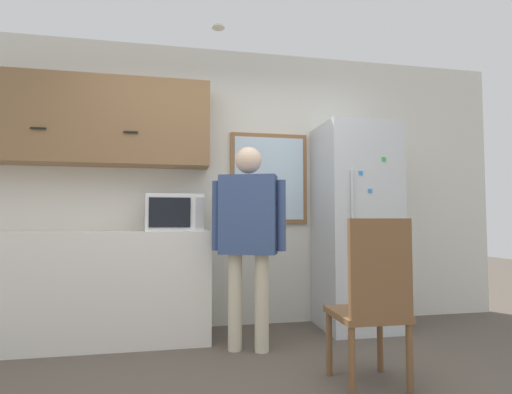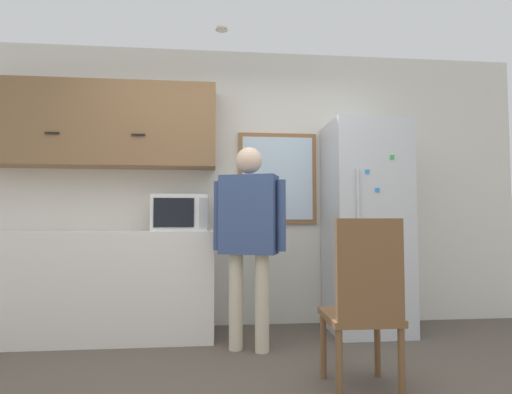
# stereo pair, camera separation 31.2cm
# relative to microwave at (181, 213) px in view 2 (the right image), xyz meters

# --- Properties ---
(back_wall) EXTENTS (6.00, 0.06, 2.70)m
(back_wall) POSITION_rel_microwave_xyz_m (0.40, 0.35, 0.27)
(back_wall) COLOR silver
(back_wall) RESTS_ON ground_plane
(counter) EXTENTS (2.09, 0.61, 0.92)m
(counter) POSITION_rel_microwave_xyz_m (-0.75, 0.02, -0.62)
(counter) COLOR silver
(counter) RESTS_ON ground_plane
(upper_cabinets) EXTENTS (2.09, 0.34, 0.77)m
(upper_cabinets) POSITION_rel_microwave_xyz_m (-0.75, 0.16, 0.81)
(upper_cabinets) COLOR olive
(microwave) EXTENTS (0.48, 0.42, 0.31)m
(microwave) POSITION_rel_microwave_xyz_m (0.00, 0.00, 0.00)
(microwave) COLOR white
(microwave) RESTS_ON counter
(person) EXTENTS (0.56, 0.36, 1.60)m
(person) POSITION_rel_microwave_xyz_m (0.57, -0.44, -0.11)
(person) COLOR beige
(person) RESTS_ON ground_plane
(refrigerator) EXTENTS (0.68, 0.66, 1.92)m
(refrigerator) POSITION_rel_microwave_xyz_m (1.69, -0.00, -0.12)
(refrigerator) COLOR silver
(refrigerator) RESTS_ON ground_plane
(chair) EXTENTS (0.43, 0.43, 1.03)m
(chair) POSITION_rel_microwave_xyz_m (1.18, -1.29, -0.53)
(chair) COLOR brown
(chair) RESTS_ON ground_plane
(window) EXTENTS (0.78, 0.05, 0.90)m
(window) POSITION_rel_microwave_xyz_m (0.91, 0.31, 0.35)
(window) COLOR olive
(ceiling_light) EXTENTS (0.11, 0.11, 0.01)m
(ceiling_light) POSITION_rel_microwave_xyz_m (0.35, -0.18, 1.60)
(ceiling_light) COLOR white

